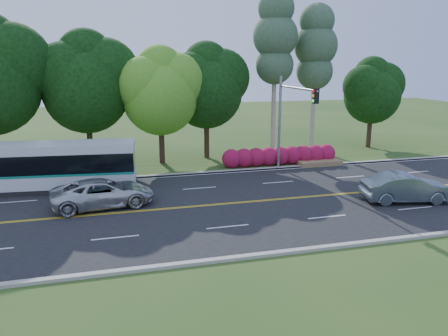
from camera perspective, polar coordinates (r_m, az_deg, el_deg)
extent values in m
plane|color=#264818|center=(25.42, -0.51, -4.78)|extent=(120.00, 120.00, 0.00)
cube|color=black|center=(25.42, -0.51, -4.76)|extent=(60.00, 14.00, 0.02)
cube|color=#A49F94|center=(32.09, -3.66, -0.68)|extent=(60.00, 0.30, 0.15)
cube|color=#A49F94|center=(19.04, 4.91, -11.25)|extent=(60.00, 0.30, 0.15)
cube|color=#264818|center=(33.86, -4.27, 0.05)|extent=(60.00, 4.00, 0.10)
cube|color=gold|center=(25.34, -0.47, -4.79)|extent=(57.00, 0.10, 0.00)
cube|color=gold|center=(25.49, -0.55, -4.68)|extent=(57.00, 0.10, 0.00)
cube|color=silver|center=(21.44, -14.03, -8.81)|extent=(2.20, 0.12, 0.00)
cube|color=silver|center=(22.11, 0.48, -7.66)|extent=(2.20, 0.12, 0.00)
cube|color=silver|center=(24.06, 13.30, -6.22)|extent=(2.20, 0.12, 0.00)
cube|color=silver|center=(27.00, 23.71, -4.82)|extent=(2.20, 0.12, 0.00)
cube|color=silver|center=(28.59, -25.41, -3.99)|extent=(2.20, 0.12, 0.00)
cube|color=silver|center=(28.04, -14.31, -3.38)|extent=(2.20, 0.12, 0.00)
cube|color=silver|center=(28.56, -3.22, -2.63)|extent=(2.20, 0.12, 0.00)
cube|color=silver|center=(30.09, 7.10, -1.86)|extent=(2.20, 0.12, 0.00)
cube|color=silver|center=(32.49, 16.15, -1.12)|extent=(2.20, 0.12, 0.00)
cube|color=silver|center=(35.59, 23.78, -0.48)|extent=(2.20, 0.12, 0.00)
cube|color=silver|center=(31.82, -3.55, -0.90)|extent=(57.00, 0.12, 0.00)
cube|color=silver|center=(19.31, 4.60, -11.03)|extent=(57.00, 0.12, 0.00)
sphere|color=black|center=(35.23, -25.97, 12.19)|extent=(5.76, 5.76, 5.76)
cylinder|color=black|center=(35.94, -17.08, 3.14)|extent=(0.44, 0.44, 3.60)
sphere|color=black|center=(35.44, -17.56, 9.67)|extent=(6.60, 6.60, 6.60)
sphere|color=black|center=(35.64, -15.26, 11.98)|extent=(5.28, 5.28, 5.28)
sphere|color=black|center=(35.27, -19.89, 11.36)|extent=(4.95, 4.95, 4.95)
sphere|color=black|center=(35.76, -17.66, 13.68)|extent=(4.29, 4.29, 4.29)
cylinder|color=black|center=(35.17, -8.13, 3.09)|extent=(0.44, 0.44, 3.24)
sphere|color=#44931E|center=(34.68, -8.33, 9.02)|extent=(5.80, 5.80, 5.80)
sphere|color=#44931E|center=(35.07, -6.30, 11.04)|extent=(4.64, 4.64, 4.64)
sphere|color=#44931E|center=(34.29, -10.31, 10.59)|extent=(4.35, 4.35, 4.35)
sphere|color=#44931E|center=(34.97, -8.37, 12.63)|extent=(3.77, 3.77, 3.77)
cylinder|color=black|center=(37.26, -2.28, 3.97)|extent=(0.44, 0.44, 3.42)
sphere|color=black|center=(36.79, -2.34, 9.82)|extent=(6.00, 6.00, 6.00)
sphere|color=black|center=(37.33, -0.39, 11.74)|extent=(4.80, 4.80, 4.80)
sphere|color=black|center=(36.29, -4.17, 11.40)|extent=(4.50, 4.50, 4.50)
sphere|color=black|center=(37.11, -2.36, 13.34)|extent=(3.90, 3.90, 3.90)
cylinder|color=#A8A087|center=(38.58, 6.51, 9.01)|extent=(0.40, 0.40, 9.80)
sphere|color=#365434|center=(38.44, 6.63, 13.17)|extent=(3.23, 3.23, 3.23)
sphere|color=#365434|center=(38.49, 6.73, 16.72)|extent=(3.80, 3.80, 3.80)
sphere|color=#365434|center=(38.66, 6.83, 20.03)|extent=(3.04, 3.04, 3.04)
cylinder|color=#A8A087|center=(40.67, 11.57, 8.58)|extent=(0.40, 0.40, 9.10)
sphere|color=#365434|center=(40.52, 11.75, 12.24)|extent=(3.23, 3.23, 3.23)
sphere|color=#365434|center=(40.53, 11.91, 15.36)|extent=(3.80, 3.80, 3.80)
sphere|color=#365434|center=(40.64, 12.06, 18.29)|extent=(3.04, 3.04, 3.04)
cylinder|color=black|center=(44.00, 18.43, 4.57)|extent=(0.44, 0.44, 3.06)
sphere|color=black|center=(43.62, 18.77, 8.91)|extent=(5.20, 5.20, 5.20)
sphere|color=black|center=(44.46, 19.94, 10.25)|extent=(4.16, 4.16, 4.16)
sphere|color=black|center=(42.83, 17.83, 10.12)|extent=(3.90, 3.90, 3.90)
sphere|color=black|center=(43.91, 18.79, 11.49)|extent=(3.38, 3.38, 3.38)
sphere|color=maroon|center=(33.60, 1.00, 1.20)|extent=(1.50, 1.50, 1.50)
sphere|color=maroon|center=(33.88, 2.63, 1.30)|extent=(1.50, 1.50, 1.50)
sphere|color=maroon|center=(34.18, 4.23, 1.39)|extent=(1.50, 1.50, 1.50)
sphere|color=maroon|center=(34.52, 5.80, 1.48)|extent=(1.50, 1.50, 1.50)
sphere|color=maroon|center=(34.87, 7.34, 1.56)|extent=(1.50, 1.50, 1.50)
sphere|color=maroon|center=(35.26, 8.85, 1.65)|extent=(1.50, 1.50, 1.50)
sphere|color=maroon|center=(35.66, 10.32, 1.73)|extent=(1.50, 1.50, 1.50)
sphere|color=maroon|center=(36.09, 11.76, 1.80)|extent=(1.50, 1.50, 1.50)
sphere|color=maroon|center=(36.55, 13.17, 1.88)|extent=(1.50, 1.50, 1.50)
cube|color=brown|center=(35.52, 12.29, 0.67)|extent=(3.50, 1.40, 0.40)
cylinder|color=gray|center=(33.38, 7.26, 5.81)|extent=(0.20, 0.20, 7.00)
cylinder|color=gray|center=(30.35, 9.57, 10.24)|extent=(0.14, 6.00, 0.14)
cube|color=black|center=(27.85, 11.92, 9.20)|extent=(0.32, 0.28, 0.95)
sphere|color=red|center=(27.75, 11.63, 9.82)|extent=(0.18, 0.18, 0.18)
sphere|color=yellow|center=(27.77, 11.60, 9.20)|extent=(0.18, 0.18, 0.18)
sphere|color=#19D833|center=(27.80, 11.57, 8.59)|extent=(0.18, 0.18, 0.18)
cube|color=silver|center=(30.08, -22.63, -1.23)|extent=(11.84, 3.59, 0.96)
cube|color=black|center=(29.84, -22.82, 0.78)|extent=(11.79, 3.62, 1.20)
cube|color=silver|center=(29.67, -22.98, 2.42)|extent=(11.84, 3.59, 0.54)
cube|color=#0D7B64|center=(29.98, -22.70, -0.45)|extent=(11.79, 3.63, 0.14)
cube|color=black|center=(30.25, -22.51, -2.43)|extent=(11.83, 3.49, 0.34)
cylinder|color=black|center=(28.46, -16.68, -2.26)|extent=(0.99, 0.36, 0.97)
cylinder|color=black|center=(30.68, -16.16, -1.07)|extent=(0.99, 0.36, 0.97)
imported|color=slate|center=(27.77, 22.73, -2.40)|extent=(5.38, 2.74, 1.69)
imported|color=silver|center=(25.77, -15.51, -3.15)|extent=(5.97, 3.33, 1.58)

